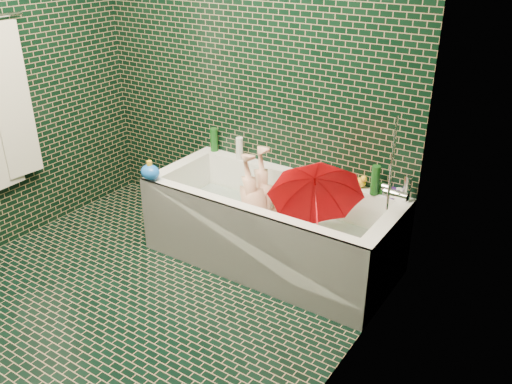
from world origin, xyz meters
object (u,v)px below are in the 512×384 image
Objects in this scene: bath_toy at (150,172)px; child at (260,216)px; umbrella at (316,207)px; rubber_duck at (360,182)px; bathtub at (271,234)px.

child is at bearing 36.88° from bath_toy.
child is 0.54m from umbrella.
bath_toy reaches higher than rubber_duck.
bath_toy is at bearing -157.03° from bathtub.
bath_toy is (-0.67, -0.34, 0.30)m from child.
umbrella is (0.47, -0.09, 0.25)m from child.
umbrella is at bearing -10.46° from bathtub.
rubber_duck is (0.48, 0.35, 0.38)m from bathtub.
bathtub is at bearing 146.22° from umbrella.
rubber_duck is at bearing 38.24° from bath_toy.
child is 0.73m from rubber_duck.
rubber_duck reaches higher than child.
bathtub is 0.14m from child.
umbrella is 3.67× the size of bath_toy.
bath_toy is (-1.25, -0.68, 0.02)m from rubber_duck.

